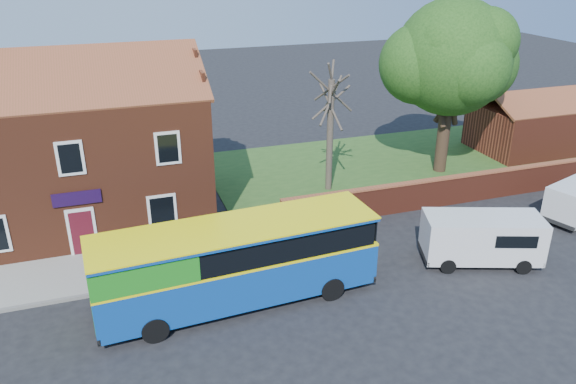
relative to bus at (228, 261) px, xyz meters
name	(u,v)px	position (x,y,z in m)	size (l,w,h in m)	color
ground	(288,322)	(1.74, -1.85, -1.84)	(120.00, 120.00, 0.00)	black
pavement	(86,273)	(-5.26, 3.90, -1.78)	(18.00, 3.50, 0.12)	gray
kerb	(87,296)	(-5.26, 2.15, -1.77)	(18.00, 0.15, 0.14)	slate
grass_strip	(416,163)	(14.74, 11.15, -1.82)	(26.00, 12.00, 0.04)	#426B28
shop_building	(75,154)	(-5.28, 9.64, 1.57)	(12.30, 8.13, 10.50)	brown
boundary_wall	(476,186)	(14.74, 5.15, -1.03)	(22.00, 0.38, 1.60)	maroon
outbuilding	(537,126)	(23.74, 11.15, -0.23)	(8.20, 5.06, 4.17)	maroon
bus	(228,261)	(0.00, 0.00, 0.00)	(10.80, 3.32, 3.25)	#0E439C
van_near	(482,237)	(11.00, -0.46, -0.63)	(5.31, 3.50, 2.17)	silver
large_tree	(451,60)	(15.46, 9.71, 4.84)	(8.36, 6.62, 10.20)	black
bare_tree	(330,130)	(7.82, 9.06, 1.67)	(2.56, 3.05, 6.84)	#4C4238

